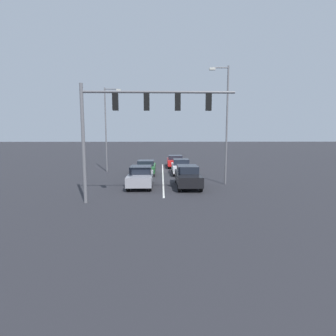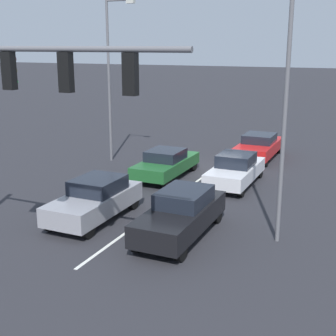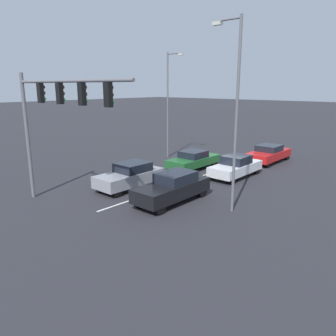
{
  "view_description": "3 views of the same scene",
  "coord_description": "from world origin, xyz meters",
  "px_view_note": "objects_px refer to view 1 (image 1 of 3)",
  "views": [
    {
      "loc": [
        0.14,
        28.81,
        3.98
      ],
      "look_at": [
        -0.36,
        9.04,
        1.46
      ],
      "focal_mm": 28.0,
      "sensor_mm": 36.0,
      "label": 1
    },
    {
      "loc": [
        -7.69,
        23.06,
        6.45
      ],
      "look_at": [
        -0.64,
        7.41,
        1.92
      ],
      "focal_mm": 50.0,
      "sensor_mm": 36.0,
      "label": 2
    },
    {
      "loc": [
        -12.89,
        21.88,
        6.14
      ],
      "look_at": [
        -0.51,
        7.88,
        1.45
      ],
      "focal_mm": 35.0,
      "sensor_mm": 36.0,
      "label": 3
    }
  ],
  "objects_px": {
    "traffic_signal_gantry": "(135,115)",
    "street_lamp_right_shoulder": "(107,125)",
    "car_darkgreen_midlane_second": "(146,167)",
    "car_black_leftlane_front": "(188,176)",
    "car_red_leftlane_third": "(175,161)",
    "street_lamp_left_shoulder": "(225,119)",
    "car_gray_midlane_front": "(141,176)",
    "car_silver_leftlane_second": "(181,167)"
  },
  "relations": [
    {
      "from": "traffic_signal_gantry",
      "to": "street_lamp_right_shoulder",
      "type": "relative_size",
      "value": 0.98
    },
    {
      "from": "car_darkgreen_midlane_second",
      "to": "car_black_leftlane_front",
      "type": "bearing_deg",
      "value": 118.53
    },
    {
      "from": "car_red_leftlane_third",
      "to": "street_lamp_left_shoulder",
      "type": "relative_size",
      "value": 0.52
    },
    {
      "from": "street_lamp_right_shoulder",
      "to": "car_darkgreen_midlane_second",
      "type": "bearing_deg",
      "value": 155.21
    },
    {
      "from": "car_gray_midlane_front",
      "to": "car_red_leftlane_third",
      "type": "relative_size",
      "value": 0.92
    },
    {
      "from": "car_black_leftlane_front",
      "to": "car_darkgreen_midlane_second",
      "type": "distance_m",
      "value": 7.49
    },
    {
      "from": "car_silver_leftlane_second",
      "to": "car_red_leftlane_third",
      "type": "distance_m",
      "value": 5.8
    },
    {
      "from": "car_red_leftlane_third",
      "to": "traffic_signal_gantry",
      "type": "bearing_deg",
      "value": 79.37
    },
    {
      "from": "car_red_leftlane_third",
      "to": "traffic_signal_gantry",
      "type": "xyz_separation_m",
      "value": [
        3.22,
        17.14,
        4.38
      ]
    },
    {
      "from": "car_gray_midlane_front",
      "to": "street_lamp_left_shoulder",
      "type": "height_order",
      "value": "street_lamp_left_shoulder"
    },
    {
      "from": "car_gray_midlane_front",
      "to": "car_darkgreen_midlane_second",
      "type": "relative_size",
      "value": 0.96
    },
    {
      "from": "car_black_leftlane_front",
      "to": "street_lamp_left_shoulder",
      "type": "height_order",
      "value": "street_lamp_left_shoulder"
    },
    {
      "from": "car_gray_midlane_front",
      "to": "street_lamp_right_shoulder",
      "type": "distance_m",
      "value": 10.23
    },
    {
      "from": "car_darkgreen_midlane_second",
      "to": "car_red_leftlane_third",
      "type": "height_order",
      "value": "car_red_leftlane_third"
    },
    {
      "from": "car_red_leftlane_third",
      "to": "street_lamp_left_shoulder",
      "type": "distance_m",
      "value": 12.83
    },
    {
      "from": "car_black_leftlane_front",
      "to": "street_lamp_right_shoulder",
      "type": "xyz_separation_m",
      "value": [
        7.75,
        -8.51,
        4.21
      ]
    },
    {
      "from": "traffic_signal_gantry",
      "to": "car_black_leftlane_front",
      "type": "bearing_deg",
      "value": -127.24
    },
    {
      "from": "car_silver_leftlane_second",
      "to": "car_gray_midlane_front",
      "type": "bearing_deg",
      "value": 61.24
    },
    {
      "from": "car_gray_midlane_front",
      "to": "car_black_leftlane_front",
      "type": "height_order",
      "value": "car_black_leftlane_front"
    },
    {
      "from": "car_red_leftlane_third",
      "to": "car_darkgreen_midlane_second",
      "type": "bearing_deg",
      "value": 61.11
    },
    {
      "from": "car_red_leftlane_third",
      "to": "traffic_signal_gantry",
      "type": "relative_size",
      "value": 0.55
    },
    {
      "from": "street_lamp_right_shoulder",
      "to": "traffic_signal_gantry",
      "type": "bearing_deg",
      "value": 107.82
    },
    {
      "from": "car_red_leftlane_third",
      "to": "car_black_leftlane_front",
      "type": "bearing_deg",
      "value": 91.42
    },
    {
      "from": "car_gray_midlane_front",
      "to": "car_silver_leftlane_second",
      "type": "relative_size",
      "value": 0.98
    },
    {
      "from": "car_silver_leftlane_second",
      "to": "traffic_signal_gantry",
      "type": "height_order",
      "value": "traffic_signal_gantry"
    },
    {
      "from": "traffic_signal_gantry",
      "to": "street_lamp_right_shoulder",
      "type": "distance_m",
      "value": 13.81
    },
    {
      "from": "car_darkgreen_midlane_second",
      "to": "street_lamp_right_shoulder",
      "type": "bearing_deg",
      "value": -24.79
    },
    {
      "from": "car_silver_leftlane_second",
      "to": "car_red_leftlane_third",
      "type": "bearing_deg",
      "value": -87.12
    },
    {
      "from": "car_gray_midlane_front",
      "to": "traffic_signal_gantry",
      "type": "height_order",
      "value": "traffic_signal_gantry"
    },
    {
      "from": "car_black_leftlane_front",
      "to": "traffic_signal_gantry",
      "type": "distance_m",
      "value": 7.24
    },
    {
      "from": "traffic_signal_gantry",
      "to": "street_lamp_right_shoulder",
      "type": "bearing_deg",
      "value": -72.18
    },
    {
      "from": "car_red_leftlane_third",
      "to": "traffic_signal_gantry",
      "type": "height_order",
      "value": "traffic_signal_gantry"
    },
    {
      "from": "car_silver_leftlane_second",
      "to": "street_lamp_right_shoulder",
      "type": "distance_m",
      "value": 9.02
    },
    {
      "from": "car_silver_leftlane_second",
      "to": "traffic_signal_gantry",
      "type": "xyz_separation_m",
      "value": [
        3.51,
        11.35,
        4.36
      ]
    },
    {
      "from": "car_gray_midlane_front",
      "to": "street_lamp_right_shoulder",
      "type": "height_order",
      "value": "street_lamp_right_shoulder"
    },
    {
      "from": "car_darkgreen_midlane_second",
      "to": "car_silver_leftlane_second",
      "type": "bearing_deg",
      "value": -177.94
    },
    {
      "from": "car_gray_midlane_front",
      "to": "car_darkgreen_midlane_second",
      "type": "distance_m",
      "value": 6.41
    },
    {
      "from": "car_gray_midlane_front",
      "to": "traffic_signal_gantry",
      "type": "distance_m",
      "value": 6.47
    },
    {
      "from": "car_black_leftlane_front",
      "to": "car_silver_leftlane_second",
      "type": "distance_m",
      "value": 6.71
    },
    {
      "from": "car_black_leftlane_front",
      "to": "car_silver_leftlane_second",
      "type": "height_order",
      "value": "car_black_leftlane_front"
    },
    {
      "from": "car_black_leftlane_front",
      "to": "car_darkgreen_midlane_second",
      "type": "height_order",
      "value": "car_black_leftlane_front"
    },
    {
      "from": "car_red_leftlane_third",
      "to": "street_lamp_left_shoulder",
      "type": "height_order",
      "value": "street_lamp_left_shoulder"
    }
  ]
}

